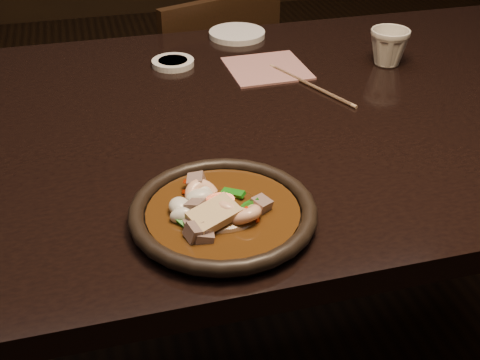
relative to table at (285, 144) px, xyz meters
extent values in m
cube|color=black|center=(0.00, 0.00, 0.06)|extent=(1.60, 0.90, 0.04)
cylinder|color=black|center=(0.72, 0.37, -0.32)|extent=(0.06, 0.06, 0.71)
cube|color=black|center=(-0.05, 0.70, -0.29)|extent=(0.48, 0.48, 0.04)
cylinder|color=black|center=(0.04, 0.89, -0.49)|extent=(0.03, 0.03, 0.37)
cylinder|color=black|center=(0.14, 0.61, -0.49)|extent=(0.03, 0.03, 0.37)
cylinder|color=black|center=(-0.25, 0.79, -0.49)|extent=(0.03, 0.03, 0.37)
cylinder|color=black|center=(-0.14, 0.50, -0.49)|extent=(0.03, 0.03, 0.37)
cube|color=black|center=(0.01, 0.54, -0.07)|extent=(0.35, 0.15, 0.39)
cylinder|color=black|center=(-0.19, -0.30, 0.08)|extent=(0.23, 0.23, 0.01)
torus|color=black|center=(-0.19, -0.30, 0.09)|extent=(0.25, 0.25, 0.02)
cylinder|color=#3C200A|center=(-0.19, -0.30, 0.09)|extent=(0.21, 0.21, 0.01)
ellipsoid|color=#3C200A|center=(-0.19, -0.30, 0.09)|extent=(0.12, 0.11, 0.03)
torus|color=#FFC8A1|center=(-0.21, -0.27, 0.09)|extent=(0.06, 0.06, 0.05)
torus|color=#FFC8A1|center=(-0.18, -0.31, 0.10)|extent=(0.07, 0.07, 0.05)
torus|color=#FFC8A1|center=(-0.17, -0.33, 0.10)|extent=(0.07, 0.07, 0.04)
cube|color=gray|center=(-0.23, -0.31, 0.11)|extent=(0.03, 0.04, 0.03)
cube|color=gray|center=(-0.14, -0.31, 0.10)|extent=(0.03, 0.03, 0.03)
cube|color=gray|center=(-0.22, -0.25, 0.11)|extent=(0.03, 0.03, 0.03)
cube|color=gray|center=(-0.24, -0.35, 0.10)|extent=(0.03, 0.03, 0.03)
cube|color=gray|center=(-0.23, -0.36, 0.09)|extent=(0.03, 0.03, 0.02)
cube|color=gray|center=(-0.24, -0.34, 0.10)|extent=(0.03, 0.03, 0.03)
cylinder|color=red|center=(-0.17, -0.32, 0.09)|extent=(0.04, 0.05, 0.04)
cylinder|color=red|center=(-0.20, -0.30, 0.11)|extent=(0.04, 0.04, 0.02)
cylinder|color=red|center=(-0.22, -0.26, 0.10)|extent=(0.05, 0.05, 0.03)
cylinder|color=red|center=(-0.22, -0.25, 0.10)|extent=(0.05, 0.05, 0.03)
cube|color=#1C7616|center=(-0.16, -0.31, 0.10)|extent=(0.04, 0.01, 0.02)
cube|color=#1C7616|center=(-0.20, -0.31, 0.10)|extent=(0.03, 0.04, 0.01)
cube|color=#1C7616|center=(-0.18, -0.29, 0.11)|extent=(0.03, 0.03, 0.02)
cube|color=#1C7616|center=(-0.25, -0.32, 0.10)|extent=(0.03, 0.04, 0.02)
cube|color=#1C7616|center=(-0.21, -0.32, 0.10)|extent=(0.04, 0.01, 0.01)
cube|color=#1C7616|center=(-0.18, -0.29, 0.10)|extent=(0.04, 0.03, 0.01)
ellipsoid|color=beige|center=(-0.21, -0.26, 0.10)|extent=(0.03, 0.04, 0.02)
ellipsoid|color=beige|center=(-0.20, -0.30, 0.10)|extent=(0.04, 0.03, 0.02)
ellipsoid|color=beige|center=(-0.23, -0.33, 0.10)|extent=(0.04, 0.03, 0.02)
ellipsoid|color=beige|center=(-0.25, -0.31, 0.10)|extent=(0.04, 0.02, 0.02)
ellipsoid|color=beige|center=(-0.25, -0.29, 0.10)|extent=(0.03, 0.03, 0.02)
ellipsoid|color=beige|center=(-0.22, -0.28, 0.10)|extent=(0.04, 0.03, 0.02)
cube|color=#D4B47E|center=(-0.21, -0.33, 0.11)|extent=(0.07, 0.06, 0.02)
cylinder|color=white|center=(-0.17, 0.25, 0.08)|extent=(0.09, 0.09, 0.01)
cylinder|color=white|center=(0.01, 0.38, 0.08)|extent=(0.13, 0.13, 0.01)
imported|color=beige|center=(0.27, 0.14, 0.12)|extent=(0.11, 0.10, 0.08)
cylinder|color=tan|center=(0.08, 0.07, 0.08)|extent=(0.09, 0.22, 0.01)
cylinder|color=tan|center=(0.07, 0.08, 0.08)|extent=(0.09, 0.22, 0.01)
cube|color=#A26964|center=(0.02, 0.18, 0.08)|extent=(0.16, 0.16, 0.00)
camera|label=1|loc=(-0.34, -0.94, 0.57)|focal=45.00mm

